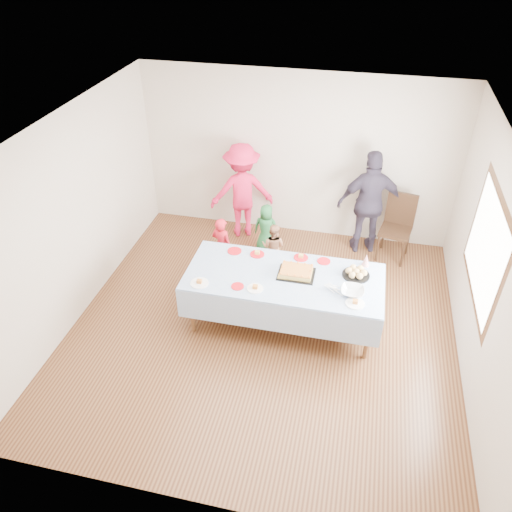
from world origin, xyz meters
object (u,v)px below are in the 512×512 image
at_px(party_table, 284,279).
at_px(birthday_cake, 296,272).
at_px(adult_left, 242,191).
at_px(dining_chair, 398,223).

bearing_deg(party_table, birthday_cake, 24.15).
relative_size(party_table, birthday_cake, 5.38).
xyz_separation_m(party_table, adult_left, (-1.07, 2.06, 0.08)).
distance_m(party_table, birthday_cake, 0.19).
bearing_deg(birthday_cake, party_table, -155.85).
bearing_deg(dining_chair, adult_left, -170.35).
xyz_separation_m(dining_chair, adult_left, (-2.51, 0.10, 0.22)).
bearing_deg(party_table, dining_chair, 53.65).
height_order(party_table, birthday_cake, birthday_cake).
distance_m(birthday_cake, adult_left, 2.33).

